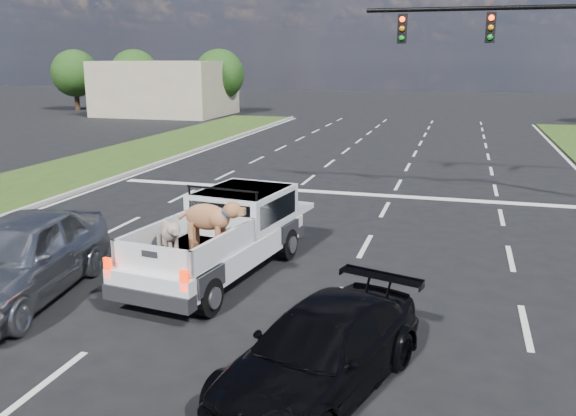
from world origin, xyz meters
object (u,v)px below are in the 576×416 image
Objects in this scene: traffic_signal at (576,56)px; silver_sedan at (18,257)px; black_coupe at (321,351)px; pickup_truck at (222,235)px.

silver_sedan is at bearing -134.32° from traffic_signal.
traffic_signal is 1.83× the size of silver_sedan.
silver_sedan is at bearing -177.55° from black_coupe.
traffic_signal reaches higher than pickup_truck.
pickup_truck is 5.18m from black_coupe.
silver_sedan reaches higher than black_coupe.
traffic_signal is 2.16× the size of black_coupe.
black_coupe is at bearing -44.60° from pickup_truck.
silver_sedan is 6.76m from black_coupe.
pickup_truck is at bearing -130.80° from traffic_signal.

